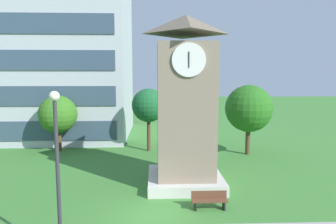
# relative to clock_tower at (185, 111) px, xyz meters

# --- Properties ---
(ground_plane) EXTENTS (160.00, 160.00, 0.00)m
(ground_plane) POSITION_rel_clock_tower_xyz_m (-2.01, -4.37, -4.54)
(ground_plane) COLOR #3D7A33
(office_building) EXTENTS (14.86, 12.96, 19.20)m
(office_building) POSITION_rel_clock_tower_xyz_m (-12.23, 16.39, 5.06)
(office_building) COLOR #B7BCC6
(office_building) RESTS_ON ground
(clock_tower) EXTENTS (4.48, 4.48, 10.17)m
(clock_tower) POSITION_rel_clock_tower_xyz_m (0.00, 0.00, 0.00)
(clock_tower) COLOR gray
(clock_tower) RESTS_ON ground
(park_bench) EXTENTS (1.80, 0.49, 0.88)m
(park_bench) POSITION_rel_clock_tower_xyz_m (0.88, -3.58, -4.07)
(park_bench) COLOR brown
(park_bench) RESTS_ON ground
(street_lamp) EXTENTS (0.36, 0.36, 6.16)m
(street_lamp) POSITION_rel_clock_tower_xyz_m (-5.29, -7.57, -0.74)
(street_lamp) COLOR #333338
(street_lamp) RESTS_ON ground
(tree_by_building) EXTENTS (2.94, 2.94, 5.52)m
(tree_by_building) POSITION_rel_clock_tower_xyz_m (-2.40, 8.58, -0.51)
(tree_by_building) COLOR #513823
(tree_by_building) RESTS_ON ground
(tree_near_tower) EXTENTS (3.93, 3.93, 5.88)m
(tree_near_tower) POSITION_rel_clock_tower_xyz_m (5.99, 7.00, -0.64)
(tree_near_tower) COLOR #513823
(tree_near_tower) RESTS_ON ground
(tree_streetside) EXTENTS (3.32, 3.32, 4.93)m
(tree_streetside) POSITION_rel_clock_tower_xyz_m (-10.35, 8.88, -1.29)
(tree_streetside) COLOR #513823
(tree_streetside) RESTS_ON ground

